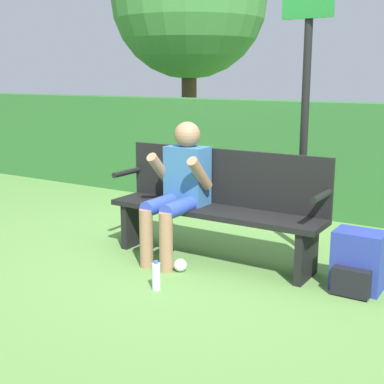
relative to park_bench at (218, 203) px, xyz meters
The scene contains 9 objects.
ground_plane 0.49m from the park_bench, 90.00° to the right, with size 40.00×40.00×0.00m, color #5B8942.
hedge_back 1.89m from the park_bench, 90.00° to the left, with size 12.00×0.37×1.26m.
park_bench is the anchor object (origin of this frame).
person_seated 0.36m from the park_bench, 152.74° to the right, with size 0.49×0.64×1.16m.
backpack 1.24m from the park_bench, ahead, with size 0.35×0.34×0.44m.
water_bottle 0.93m from the park_bench, 92.05° to the right, with size 0.06×0.06×0.22m.
signpost 1.21m from the park_bench, 53.66° to the left, with size 0.45×0.09×2.33m.
tree 5.07m from the park_bench, 125.48° to the left, with size 2.48×2.48×3.97m.
litter_crumple 0.62m from the park_bench, 101.01° to the right, with size 0.10×0.10×0.10m.
Camera 1 is at (2.15, -3.76, 1.53)m, focal length 50.00 mm.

